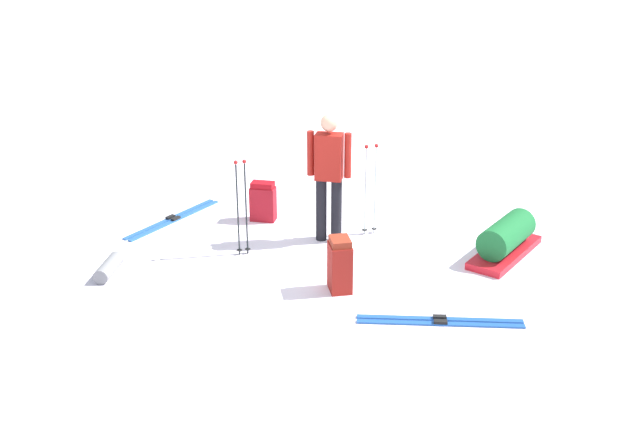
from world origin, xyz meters
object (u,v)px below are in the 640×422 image
skier_standing (329,171)px  backpack_bright (340,265)px  ski_pair_near (173,219)px  ski_poles_planted_near (242,203)px  gear_sled (506,239)px  ski_pair_far (440,321)px  sleeping_mat_rolled (109,268)px  ski_poles_planted_far (370,185)px  backpack_large_dark (263,202)px

skier_standing → backpack_bright: skier_standing is taller
skier_standing → ski_pair_near: bearing=-18.6°
ski_poles_planted_near → gear_sled: bearing=178.4°
ski_pair_near → ski_pair_far: 4.38m
skier_standing → sleeping_mat_rolled: 2.95m
ski_pair_far → ski_poles_planted_near: (2.21, -1.74, 0.68)m
ski_poles_planted_far → gear_sled: (-1.65, 0.72, -0.47)m
skier_standing → backpack_large_dark: 1.33m
skier_standing → sleeping_mat_rolled: (2.64, 0.98, -0.86)m
gear_sled → sleeping_mat_rolled: size_ratio=2.43×
backpack_bright → ski_pair_near: bearing=-43.5°
ski_poles_planted_near → gear_sled: 3.32m
skier_standing → ski_poles_planted_far: bearing=-159.1°
ski_pair_near → backpack_bright: (-2.26, 2.14, 0.30)m
ski_pair_far → gear_sled: bearing=-123.3°
skier_standing → backpack_large_dark: skier_standing is taller
backpack_large_dark → sleeping_mat_rolled: bearing=44.1°
backpack_bright → ski_poles_planted_far: (-0.46, -1.62, 0.38)m
backpack_bright → ski_poles_planted_far: bearing=-105.9°
ski_pair_near → backpack_bright: size_ratio=2.40×
backpack_large_dark → ski_poles_planted_near: 1.22m
ski_poles_planted_far → sleeping_mat_rolled: ski_poles_planted_far is taller
sleeping_mat_rolled → ski_pair_far: bearing=162.6°
skier_standing → backpack_bright: 1.55m
gear_sled → backpack_large_dark: bearing=-21.5°
ski_poles_planted_far → sleeping_mat_rolled: size_ratio=2.27×
skier_standing → ski_pair_far: bearing=117.4°
skier_standing → gear_sled: size_ratio=1.27×
ski_poles_planted_far → sleeping_mat_rolled: (3.19, 1.19, -0.61)m
ski_poles_planted_near → ski_poles_planted_far: size_ratio=1.00×
ski_pair_far → ski_poles_planted_far: 2.53m
backpack_bright → gear_sled: size_ratio=0.48×
gear_sled → sleeping_mat_rolled: gear_sled is taller
skier_standing → ski_poles_planted_near: size_ratio=1.36×
gear_sled → sleeping_mat_rolled: (4.85, 0.47, -0.13)m
ski_pair_near → ski_poles_planted_near: size_ratio=1.24×
skier_standing → ski_poles_planted_near: bearing=21.2°
skier_standing → gear_sled: bearing=166.9°
backpack_large_dark → skier_standing: bearing=141.7°
ski_pair_far → ski_poles_planted_far: ski_poles_planted_far is taller
ski_poles_planted_near → sleeping_mat_rolled: 1.76m
backpack_bright → gear_sled: bearing=-157.0°
ski_pair_far → gear_sled: 1.98m
backpack_large_dark → gear_sled: size_ratio=0.42×
ski_pair_near → sleeping_mat_rolled: (0.47, 1.71, 0.08)m
backpack_bright → sleeping_mat_rolled: (2.73, -0.43, -0.22)m
ski_poles_planted_far → gear_sled: bearing=156.3°
ski_poles_planted_far → ski_pair_near: bearing=-10.8°
ski_pair_far → sleeping_mat_rolled: (3.76, -1.18, 0.08)m
backpack_large_dark → backpack_bright: (-0.99, 2.12, 0.04)m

